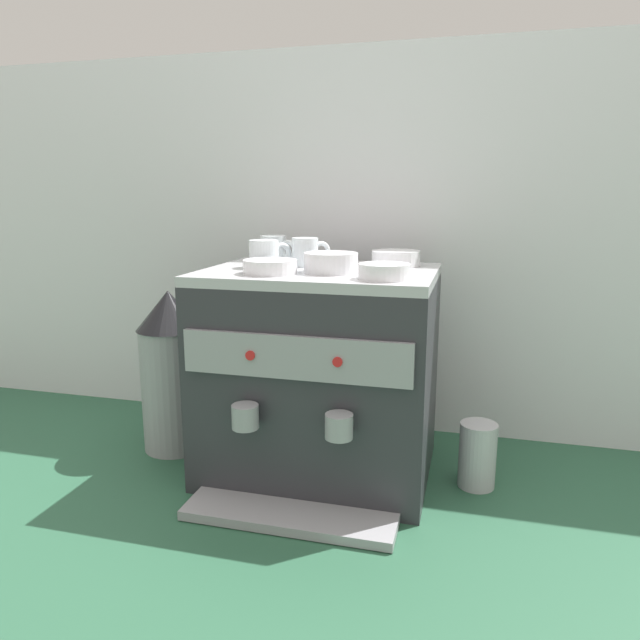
{
  "coord_description": "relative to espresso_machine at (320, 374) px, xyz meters",
  "views": [
    {
      "loc": [
        0.34,
        -1.29,
        0.66
      ],
      "look_at": [
        0.0,
        0.0,
        0.37
      ],
      "focal_mm": 32.98,
      "sensor_mm": 36.0,
      "label": 1
    }
  ],
  "objects": [
    {
      "name": "ceramic_bowl_0",
      "position": [
        0.17,
        -0.11,
        0.26
      ],
      "size": [
        0.1,
        0.1,
        0.03
      ],
      "color": "white",
      "rests_on": "espresso_machine"
    },
    {
      "name": "espresso_machine",
      "position": [
        0.0,
        0.0,
        0.0
      ],
      "size": [
        0.52,
        0.5,
        0.49
      ],
      "color": "#2D2D33",
      "rests_on": "ground_plane"
    },
    {
      "name": "ceramic_cup_0",
      "position": [
        -0.13,
        0.01,
        0.28
      ],
      "size": [
        0.09,
        0.09,
        0.06
      ],
      "color": "silver",
      "rests_on": "espresso_machine"
    },
    {
      "name": "ceramic_cup_1",
      "position": [
        -0.15,
        0.12,
        0.28
      ],
      "size": [
        0.1,
        0.06,
        0.07
      ],
      "color": "silver",
      "rests_on": "espresso_machine"
    },
    {
      "name": "coffee_grinder",
      "position": [
        -0.4,
        0.03,
        -0.03
      ],
      "size": [
        0.17,
        0.17,
        0.42
      ],
      "color": "#939399",
      "rests_on": "ground_plane"
    },
    {
      "name": "ceramic_bowl_2",
      "position": [
        -0.09,
        -0.09,
        0.26
      ],
      "size": [
        0.12,
        0.12,
        0.03
      ],
      "color": "white",
      "rests_on": "espresso_machine"
    },
    {
      "name": "tiled_backsplash_wall",
      "position": [
        0.0,
        0.33,
        0.28
      ],
      "size": [
        2.8,
        0.03,
        1.04
      ],
      "primitive_type": "cube",
      "color": "silver",
      "rests_on": "ground_plane"
    },
    {
      "name": "ground_plane",
      "position": [
        0.0,
        0.0,
        -0.24
      ],
      "size": [
        4.0,
        4.0,
        0.0
      ],
      "primitive_type": "plane",
      "color": "#28563D"
    },
    {
      "name": "ceramic_bowl_3",
      "position": [
        0.04,
        -0.04,
        0.27
      ],
      "size": [
        0.12,
        0.12,
        0.04
      ],
      "color": "white",
      "rests_on": "espresso_machine"
    },
    {
      "name": "ceramic_bowl_1",
      "position": [
        0.16,
        0.12,
        0.26
      ],
      "size": [
        0.11,
        0.11,
        0.04
      ],
      "color": "white",
      "rests_on": "espresso_machine"
    },
    {
      "name": "ceramic_cup_2",
      "position": [
        -0.05,
        0.05,
        0.28
      ],
      "size": [
        0.08,
        0.08,
        0.07
      ],
      "color": "silver",
      "rests_on": "espresso_machine"
    },
    {
      "name": "milk_pitcher",
      "position": [
        0.37,
        0.01,
        -0.17
      ],
      "size": [
        0.08,
        0.08,
        0.15
      ],
      "primitive_type": "cylinder",
      "color": "#B7B7BC",
      "rests_on": "ground_plane"
    }
  ]
}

